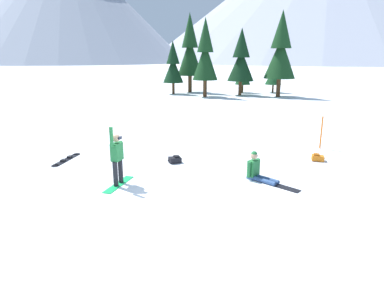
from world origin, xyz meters
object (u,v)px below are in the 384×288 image
object	(u,v)px
snowboarder_foreground	(117,158)
snowboarder_midground	(258,171)
backpack_black	(175,160)
pine_tree_leaning	(274,72)
pine_tree_slender	(241,59)
pine_tree_tall	(205,54)
pine_tree_young	(190,50)
pine_tree_short	(281,50)
trail_marker_pole	(321,133)
backpack_orange	(318,158)
loose_snowboard_near_left	(67,159)
pine_tree_broad	(243,72)
pine_tree_twin	(173,65)

from	to	relation	value
snowboarder_foreground	snowboarder_midground	distance (m)	4.54
backpack_black	pine_tree_leaning	world-z (taller)	pine_tree_leaning
pine_tree_slender	pine_tree_tall	distance (m)	3.92
pine_tree_young	pine_tree_slender	world-z (taller)	pine_tree_young
snowboarder_midground	backpack_black	size ratio (longest dim) A/B	2.96
pine_tree_tall	pine_tree_short	bearing A→B (deg)	8.86
snowboarder_foreground	trail_marker_pole	size ratio (longest dim) A/B	1.34
backpack_black	pine_tree_short	bearing A→B (deg)	74.99
backpack_black	backpack_orange	world-z (taller)	backpack_orange
trail_marker_pole	loose_snowboard_near_left	bearing A→B (deg)	-162.47
snowboarder_midground	trail_marker_pole	world-z (taller)	trail_marker_pole
loose_snowboard_near_left	pine_tree_broad	distance (m)	26.69
snowboarder_foreground	pine_tree_twin	bearing A→B (deg)	97.63
snowboarder_foreground	snowboarder_midground	xyz separation A→B (m)	(4.37, 1.08, -0.57)
pine_tree_twin	pine_tree_short	distance (m)	10.85
loose_snowboard_near_left	backpack_black	xyz separation A→B (m)	(4.28, 0.28, 0.10)
snowboarder_midground	pine_tree_leaning	distance (m)	27.60
backpack_black	pine_tree_twin	world-z (taller)	pine_tree_twin
pine_tree_short	pine_tree_tall	world-z (taller)	pine_tree_short
snowboarder_foreground	pine_tree_short	xyz separation A→B (m)	(7.30, 24.73, 3.53)
backpack_orange	backpack_black	bearing A→B (deg)	-169.08
pine_tree_leaning	pine_tree_broad	distance (m)	3.34
backpack_orange	pine_tree_young	bearing A→B (deg)	109.91
snowboarder_midground	pine_tree_broad	xyz separation A→B (m)	(-0.57, 26.84, 1.90)
loose_snowboard_near_left	pine_tree_young	world-z (taller)	pine_tree_young
loose_snowboard_near_left	snowboarder_foreground	bearing A→B (deg)	-36.67
pine_tree_broad	pine_tree_short	size ratio (longest dim) A/B	0.50
pine_tree_young	pine_tree_tall	xyz separation A→B (m)	(2.10, -3.98, -0.49)
loose_snowboard_near_left	pine_tree_short	bearing A→B (deg)	65.54
pine_tree_leaning	pine_tree_broad	xyz separation A→B (m)	(-3.30, -0.56, 0.03)
pine_tree_slender	pine_tree_tall	bearing A→B (deg)	-151.05
loose_snowboard_near_left	pine_tree_broad	bearing A→B (deg)	75.30
backpack_black	trail_marker_pole	distance (m)	6.64
backpack_black	pine_tree_young	world-z (taller)	pine_tree_young
pine_tree_broad	pine_tree_tall	xyz separation A→B (m)	(-3.65, -4.31, 1.84)
pine_tree_leaning	pine_tree_young	world-z (taller)	pine_tree_young
pine_tree_twin	pine_tree_broad	size ratio (longest dim) A/B	1.34
pine_tree_young	pine_tree_broad	world-z (taller)	pine_tree_young
backpack_orange	trail_marker_pole	world-z (taller)	trail_marker_pole
backpack_black	trail_marker_pole	world-z (taller)	trail_marker_pole
loose_snowboard_near_left	backpack_orange	xyz separation A→B (m)	(9.71, 1.32, 0.10)
snowboarder_foreground	backpack_orange	size ratio (longest dim) A/B	3.54
snowboarder_midground	pine_tree_short	distance (m)	24.18
trail_marker_pole	pine_tree_young	size ratio (longest dim) A/B	0.17
backpack_orange	pine_tree_broad	world-z (taller)	pine_tree_broad
backpack_orange	pine_tree_leaning	size ratio (longest dim) A/B	0.13
snowboarder_foreground	pine_tree_slender	size ratio (longest dim) A/B	0.29
loose_snowboard_near_left	pine_tree_twin	size ratio (longest dim) A/B	0.34
snowboarder_midground	pine_tree_twin	world-z (taller)	pine_tree_twin
snowboarder_midground	pine_tree_tall	bearing A→B (deg)	100.62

